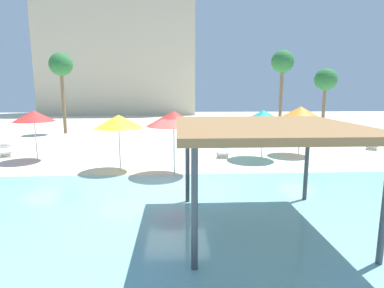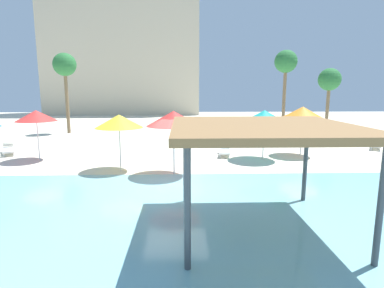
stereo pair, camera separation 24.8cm
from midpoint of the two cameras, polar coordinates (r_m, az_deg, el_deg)
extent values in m
plane|color=beige|center=(12.43, -2.40, -7.53)|extent=(80.00, 80.00, 0.00)
cube|color=#7AB7C1|center=(7.58, -2.79, -19.39)|extent=(44.00, 13.50, 0.04)
cylinder|color=#42474C|center=(10.24, -0.52, -3.61)|extent=(0.14, 0.14, 2.66)
cylinder|color=#42474C|center=(11.07, 20.54, -3.22)|extent=(0.14, 0.14, 2.66)
cylinder|color=#42474C|center=(6.45, 0.31, -11.90)|extent=(0.14, 0.14, 2.66)
cylinder|color=#42474C|center=(7.69, 31.88, -9.79)|extent=(0.14, 0.14, 2.66)
cube|color=olive|center=(8.33, 13.60, 2.92)|extent=(4.67, 4.67, 0.18)
cylinder|color=silver|center=(18.88, 19.61, 1.28)|extent=(0.06, 0.06, 2.15)
cone|color=orange|center=(18.73, 19.85, 5.47)|extent=(2.26, 2.26, 0.62)
cylinder|color=silver|center=(18.44, -25.84, 0.55)|extent=(0.06, 0.06, 2.08)
cone|color=red|center=(18.29, -26.16, 4.65)|extent=(2.08, 2.08, 0.57)
cylinder|color=silver|center=(13.70, -2.80, -1.21)|extent=(0.06, 0.06, 2.17)
cone|color=red|center=(13.50, -2.85, 4.67)|extent=(2.36, 2.36, 0.65)
cylinder|color=silver|center=(17.18, 13.27, 0.47)|extent=(0.06, 0.06, 1.97)
cone|color=teal|center=(17.02, 13.44, 4.87)|extent=(2.48, 2.48, 0.68)
cylinder|color=silver|center=(14.78, -12.48, -0.94)|extent=(0.06, 0.06, 2.00)
cone|color=yellow|center=(14.60, -12.67, 4.07)|extent=(2.19, 2.19, 0.60)
cylinder|color=white|center=(17.23, 7.14, -2.27)|extent=(0.05, 0.05, 0.22)
cylinder|color=white|center=(17.25, 5.54, -2.22)|extent=(0.05, 0.05, 0.22)
cylinder|color=white|center=(18.64, 7.32, -1.34)|extent=(0.05, 0.05, 0.22)
cylinder|color=white|center=(18.66, 5.85, -1.30)|extent=(0.05, 0.05, 0.22)
cube|color=white|center=(17.91, 6.48, -1.26)|extent=(0.94, 1.88, 0.10)
cube|color=white|center=(18.59, 6.62, 0.01)|extent=(0.69, 0.62, 0.40)
cylinder|color=white|center=(20.26, -29.38, -1.65)|extent=(0.05, 0.05, 0.22)
cylinder|color=white|center=(20.27, -30.73, -1.76)|extent=(0.05, 0.05, 0.22)
cylinder|color=white|center=(21.68, -29.41, -0.97)|extent=(0.05, 0.05, 0.22)
cylinder|color=white|center=(21.69, -30.67, -1.07)|extent=(0.05, 0.05, 0.22)
cube|color=white|center=(20.95, -30.09, -0.92)|extent=(1.37, 1.87, 0.10)
cube|color=white|center=(21.64, -30.14, 0.12)|extent=(0.77, 0.73, 0.40)
cylinder|color=white|center=(22.38, 31.31, -0.83)|extent=(0.05, 0.05, 0.22)
cylinder|color=white|center=(22.39, 30.09, -0.72)|extent=(0.05, 0.05, 0.22)
cylinder|color=white|center=(23.80, 31.42, -0.28)|extent=(0.05, 0.05, 0.22)
cylinder|color=white|center=(23.81, 30.27, -0.17)|extent=(0.05, 0.05, 0.22)
cube|color=white|center=(23.07, 30.81, -0.10)|extent=(1.51, 1.82, 0.10)
cube|color=white|center=(23.76, 30.94, 0.82)|extent=(0.78, 0.76, 0.40)
cylinder|color=brown|center=(28.75, -21.55, 7.21)|extent=(0.28, 0.28, 5.41)
sphere|color=#286B33|center=(28.81, -21.94, 13.28)|extent=(1.90, 1.90, 1.90)
cylinder|color=brown|center=(28.33, 16.63, 7.74)|extent=(0.28, 0.28, 5.68)
sphere|color=#286B33|center=(28.41, 16.96, 14.18)|extent=(1.90, 1.90, 1.90)
cylinder|color=brown|center=(29.78, 23.63, 5.98)|extent=(0.28, 0.28, 4.20)
sphere|color=#286B33|center=(29.74, 23.97, 10.68)|extent=(1.90, 1.90, 1.90)
cube|color=beige|center=(50.61, -12.18, 17.62)|extent=(22.35, 8.52, 21.34)
camera|label=1|loc=(0.12, -89.50, 0.09)|focal=29.31mm
camera|label=2|loc=(0.12, 90.50, -0.09)|focal=29.31mm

